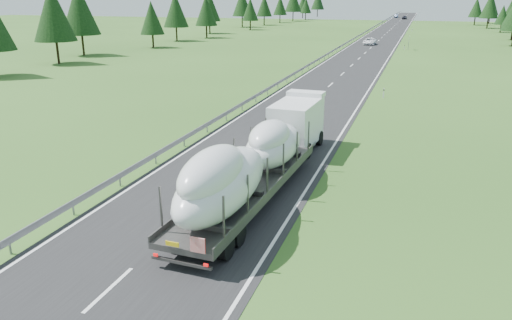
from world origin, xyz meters
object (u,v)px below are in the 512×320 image
(boat_truck, at_px, (260,154))
(distant_car_blue, at_px, (396,16))
(distant_van, at_px, (370,41))
(highway_sign, at_px, (409,40))
(distant_car_dark, at_px, (405,17))

(boat_truck, bearing_deg, distant_car_blue, 91.41)
(distant_van, bearing_deg, distant_car_blue, 92.97)
(highway_sign, relative_size, distant_van, 0.51)
(boat_truck, xyz_separation_m, distant_van, (-3.27, 86.82, -1.48))
(highway_sign, distance_m, distant_van, 11.70)
(boat_truck, xyz_separation_m, distant_car_blue, (-5.54, 225.60, -1.39))
(highway_sign, xyz_separation_m, distant_van, (-8.16, 8.32, -1.10))
(distant_van, xyz_separation_m, distant_car_blue, (-2.27, 138.79, 0.09))
(boat_truck, relative_size, distant_car_blue, 4.11)
(boat_truck, distance_m, distant_van, 86.89)
(boat_truck, distance_m, distant_car_dark, 210.68)
(distant_van, height_order, distant_car_blue, distant_car_blue)
(highway_sign, bearing_deg, boat_truck, -93.56)
(distant_van, height_order, distant_car_dark, distant_car_dark)
(distant_van, relative_size, distant_car_dark, 1.11)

